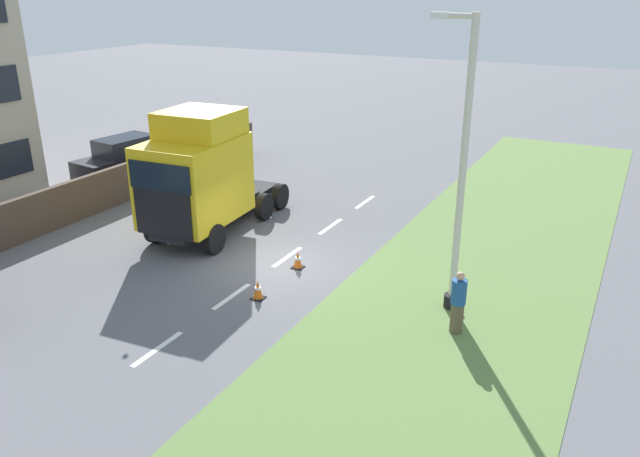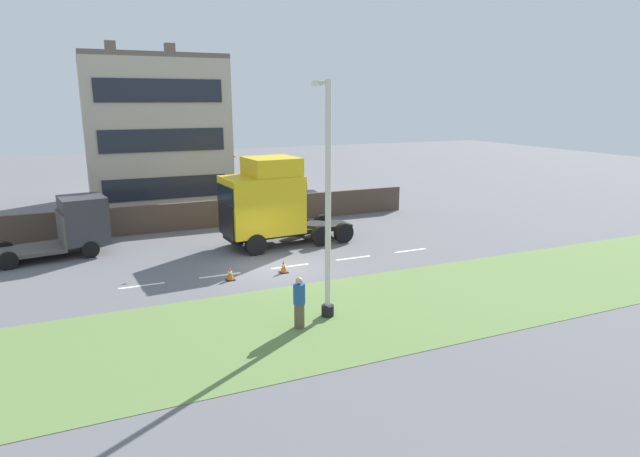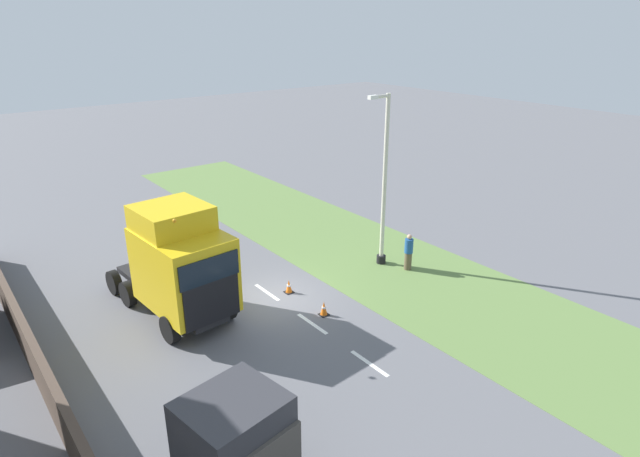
{
  "view_description": "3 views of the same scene",
  "coord_description": "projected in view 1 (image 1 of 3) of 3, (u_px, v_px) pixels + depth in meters",
  "views": [
    {
      "loc": [
        -9.91,
        15.69,
        8.55
      ],
      "look_at": [
        -1.62,
        0.02,
        1.58
      ],
      "focal_mm": 35.0,
      "sensor_mm": 36.0,
      "label": 1
    },
    {
      "loc": [
        -21.58,
        7.39,
        7.28
      ],
      "look_at": [
        -0.14,
        -2.11,
        1.64
      ],
      "focal_mm": 30.0,
      "sensor_mm": 36.0,
      "label": 2
    },
    {
      "loc": [
        10.61,
        16.63,
        10.81
      ],
      "look_at": [
        -1.95,
        0.48,
        2.82
      ],
      "focal_mm": 30.0,
      "sensor_mm": 36.0,
      "label": 3
    }
  ],
  "objects": [
    {
      "name": "boundary_wall",
      "position": [
        77.0,
        200.0,
        23.97
      ],
      "size": [
        0.25,
        24.0,
        1.6
      ],
      "color": "#4C3D33",
      "rests_on": "ground"
    },
    {
      "name": "ground_plane",
      "position": [
        276.0,
        265.0,
        20.35
      ],
      "size": [
        120.0,
        120.0,
        0.0
      ],
      "primitive_type": "plane",
      "color": "slate",
      "rests_on": "ground"
    },
    {
      "name": "lamp_post",
      "position": [
        459.0,
        187.0,
        16.38
      ],
      "size": [
        1.34,
        0.43,
        7.93
      ],
      "color": "black",
      "rests_on": "ground"
    },
    {
      "name": "lane_markings",
      "position": [
        287.0,
        257.0,
        20.93
      ],
      "size": [
        0.16,
        14.6,
        0.0
      ],
      "color": "white",
      "rests_on": "ground"
    },
    {
      "name": "traffic_cone_trailing",
      "position": [
        258.0,
        290.0,
        18.07
      ],
      "size": [
        0.36,
        0.36,
        0.58
      ],
      "color": "black",
      "rests_on": "ground"
    },
    {
      "name": "pedestrian",
      "position": [
        458.0,
        303.0,
        16.11
      ],
      "size": [
        0.39,
        0.39,
        1.74
      ],
      "color": "brown",
      "rests_on": "ground"
    },
    {
      "name": "parked_car",
      "position": [
        125.0,
        162.0,
        28.26
      ],
      "size": [
        2.29,
        4.68,
        2.14
      ],
      "rotation": [
        0.0,
        0.0,
        -0.12
      ],
      "color": "black",
      "rests_on": "ground"
    },
    {
      "name": "lorry_cab",
      "position": [
        199.0,
        176.0,
        21.83
      ],
      "size": [
        3.14,
        6.97,
        4.68
      ],
      "rotation": [
        0.0,
        0.0,
        0.07
      ],
      "color": "black",
      "rests_on": "ground"
    },
    {
      "name": "traffic_cone_lead",
      "position": [
        298.0,
        260.0,
        20.03
      ],
      "size": [
        0.36,
        0.36,
        0.58
      ],
      "color": "black",
      "rests_on": "ground"
    },
    {
      "name": "grass_verge",
      "position": [
        456.0,
        306.0,
        17.74
      ],
      "size": [
        7.0,
        44.0,
        0.01
      ],
      "color": "#607F42",
      "rests_on": "ground"
    }
  ]
}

